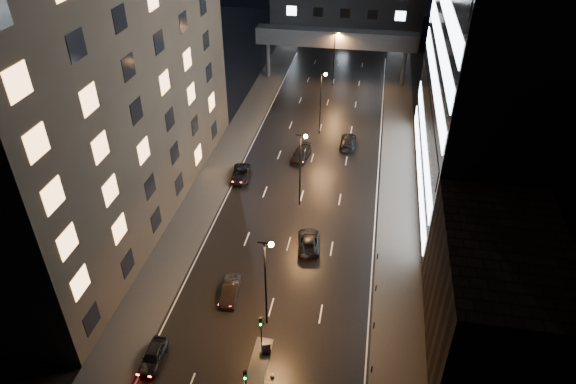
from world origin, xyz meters
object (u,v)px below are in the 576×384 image
at_px(car_away_d, 301,154).
at_px(utility_cabinet, 266,347).
at_px(car_away_c, 241,174).
at_px(car_away_a, 153,356).
at_px(car_toward_a, 309,241).
at_px(car_away_b, 231,290).
at_px(car_toward_b, 348,141).

distance_m(car_away_d, utility_cabinet, 35.12).
height_order(car_away_c, car_away_d, car_away_d).
xyz_separation_m(car_away_a, utility_cabinet, (9.70, 2.66, 0.07)).
relative_size(car_away_a, car_away_d, 0.80).
relative_size(car_away_a, car_toward_a, 0.79).
xyz_separation_m(car_away_c, utility_cabinet, (9.70, -28.20, 0.07)).
distance_m(car_away_c, car_toward_a, 17.05).
height_order(car_away_c, car_toward_a, car_toward_a).
height_order(car_away_a, car_away_b, car_away_b).
xyz_separation_m(car_away_c, car_away_d, (7.35, 6.84, 0.05)).
bearing_deg(utility_cabinet, car_toward_a, 64.78).
bearing_deg(car_away_d, utility_cabinet, -78.27).
distance_m(car_away_d, car_toward_b, 8.26).
relative_size(car_away_a, car_away_c, 0.82).
distance_m(car_away_c, utility_cabinet, 29.82).
distance_m(car_away_a, utility_cabinet, 10.06).
bearing_deg(car_away_c, utility_cabinet, -78.02).
height_order(car_away_b, car_away_d, car_away_d).
height_order(car_away_c, car_toward_b, car_toward_b).
bearing_deg(car_away_c, car_away_a, -97.00).
bearing_deg(car_away_b, car_toward_b, 70.09).
height_order(car_toward_a, utility_cabinet, car_toward_a).
xyz_separation_m(car_toward_b, utility_cabinet, (-4.14, -40.15, -0.03)).
bearing_deg(utility_cabinet, car_toward_b, 64.95).
bearing_deg(car_away_d, car_toward_a, -70.59).
height_order(car_away_a, car_away_c, car_away_a).
height_order(car_away_c, utility_cabinet, car_away_c).
bearing_deg(car_away_c, car_toward_b, 33.81).
distance_m(car_away_c, car_toward_b, 18.29).
distance_m(car_away_b, utility_cabinet, 8.15).
relative_size(car_away_a, utility_cabinet, 3.33).
xyz_separation_m(car_away_b, utility_cabinet, (5.09, -6.37, 0.03)).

